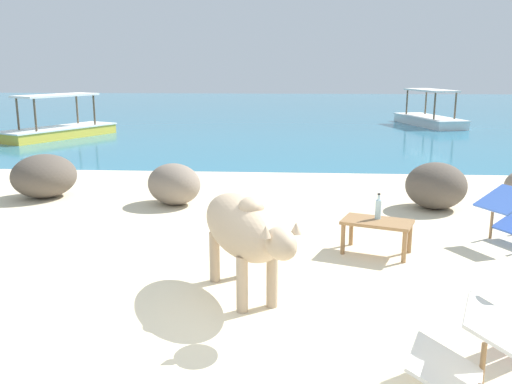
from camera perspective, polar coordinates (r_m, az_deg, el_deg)
name	(u,v)px	position (r m, az deg, el deg)	size (l,w,h in m)	color
sand_beach	(229,345)	(4.42, -2.78, -15.55)	(18.00, 14.00, 0.04)	beige
water_surface	(284,113)	(25.95, 2.88, 8.18)	(60.00, 36.00, 0.03)	teal
cow	(243,228)	(5.01, -1.32, -3.77)	(1.09, 1.71, 0.98)	tan
low_bench_table	(377,226)	(6.37, 12.41, -3.43)	(0.87, 0.68, 0.39)	olive
bottle	(378,209)	(6.39, 12.52, -1.69)	(0.07, 0.07, 0.30)	#A3C6D1
deck_chair_far	(474,354)	(3.71, 21.64, -15.32)	(0.90, 0.77, 0.68)	olive
shore_rock_large	(436,186)	(8.62, 18.12, 0.62)	(0.90, 0.88, 0.69)	brown
shore_rock_medium	(44,176)	(9.53, -21.06, 1.55)	(1.04, 0.94, 0.70)	brown
shore_rock_flat	(174,184)	(8.54, -8.47, 0.81)	(0.90, 0.74, 0.63)	gray
boat_yellow	(59,129)	(17.70, -19.71, 6.20)	(2.71, 3.79, 1.29)	gold
boat_white	(429,118)	(21.18, 17.46, 7.34)	(2.01, 3.84, 1.29)	white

